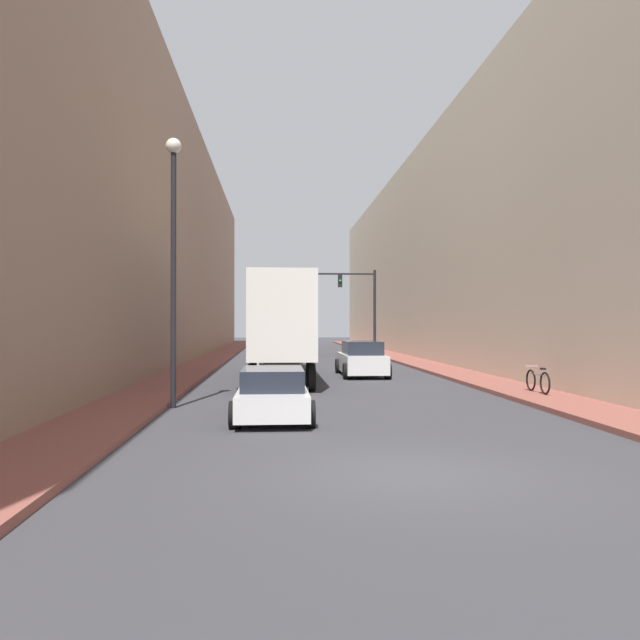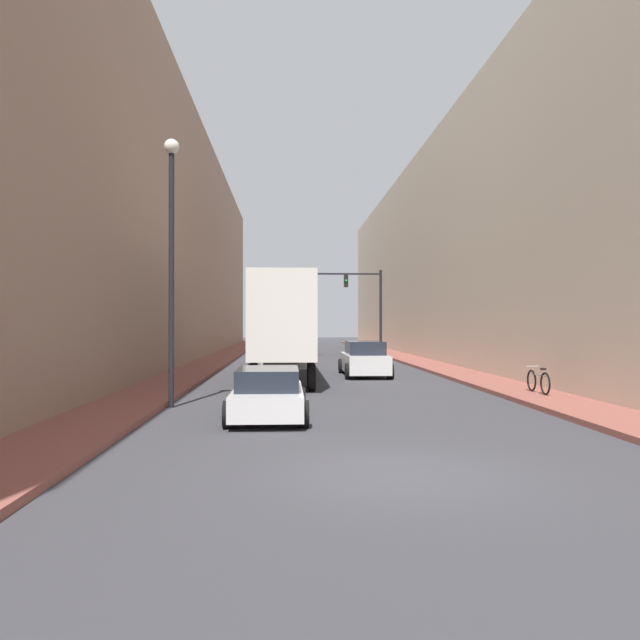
{
  "view_description": "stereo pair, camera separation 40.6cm",
  "coord_description": "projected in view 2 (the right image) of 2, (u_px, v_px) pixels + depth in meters",
  "views": [
    {
      "loc": [
        -2.14,
        -9.87,
        2.4
      ],
      "look_at": [
        -0.57,
        12.05,
        2.54
      ],
      "focal_mm": 35.0,
      "sensor_mm": 36.0,
      "label": 1
    },
    {
      "loc": [
        -1.73,
        -9.89,
        2.4
      ],
      "look_at": [
        -0.57,
        12.05,
        2.54
      ],
      "focal_mm": 35.0,
      "sensor_mm": 36.0,
      "label": 2
    }
  ],
  "objects": [
    {
      "name": "semi_truck",
      "position": [
        283.0,
        323.0,
        27.86
      ],
      "size": [
        2.41,
        14.32,
        4.3
      ],
      "color": "silver",
      "rests_on": "ground"
    },
    {
      "name": "ground_plane",
      "position": [
        395.0,
        474.0,
        9.95
      ],
      "size": [
        200.0,
        200.0,
        0.0
      ],
      "primitive_type": "plane",
      "color": "#38383D"
    },
    {
      "name": "parked_bicycle",
      "position": [
        538.0,
        381.0,
        20.24
      ],
      "size": [
        0.44,
        1.82,
        0.86
      ],
      "color": "black",
      "rests_on": "sidewalk_right"
    },
    {
      "name": "suv_car",
      "position": [
        364.0,
        359.0,
        28.64
      ],
      "size": [
        2.08,
        4.73,
        1.61
      ],
      "color": "silver",
      "rests_on": "ground"
    },
    {
      "name": "sidewalk_left",
      "position": [
        215.0,
        360.0,
        39.58
      ],
      "size": [
        2.18,
        80.0,
        0.15
      ],
      "color": "brown",
      "rests_on": "ground"
    },
    {
      "name": "building_right",
      "position": [
        474.0,
        250.0,
        40.5
      ],
      "size": [
        6.0,
        80.0,
        14.45
      ],
      "color": "beige",
      "rests_on": "ground"
    },
    {
      "name": "sedan_car",
      "position": [
        268.0,
        394.0,
        15.8
      ],
      "size": [
        1.97,
        4.25,
        1.28
      ],
      "color": "silver",
      "rests_on": "ground"
    },
    {
      "name": "traffic_signal_gantry",
      "position": [
        355.0,
        296.0,
        45.11
      ],
      "size": [
        7.69,
        0.35,
        6.32
      ],
      "color": "black",
      "rests_on": "ground"
    },
    {
      "name": "sidewalk_right",
      "position": [
        411.0,
        360.0,
        40.24
      ],
      "size": [
        2.18,
        80.0,
        0.15
      ],
      "color": "brown",
      "rests_on": "ground"
    },
    {
      "name": "building_left",
      "position": [
        150.0,
        237.0,
        39.41
      ],
      "size": [
        6.0,
        80.0,
        15.81
      ],
      "color": "#997A66",
      "rests_on": "ground"
    },
    {
      "name": "street_lamp",
      "position": [
        171.0,
        238.0,
        17.87
      ],
      "size": [
        0.44,
        0.44,
        7.72
      ],
      "color": "black",
      "rests_on": "ground"
    }
  ]
}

